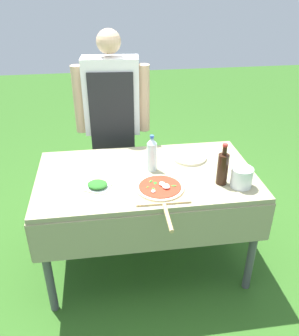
{
  "coord_description": "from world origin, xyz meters",
  "views": [
    {
      "loc": [
        -0.27,
        -2.09,
        2.03
      ],
      "look_at": [
        0.02,
        0.0,
        0.85
      ],
      "focal_mm": 38.0,
      "sensor_mm": 36.0,
      "label": 1
    }
  ],
  "objects_px": {
    "person_cook": "(113,114)",
    "pizza_on_peel": "(160,189)",
    "mixing_tub": "(242,177)",
    "plate_stack": "(189,157)",
    "herb_container": "(98,185)",
    "prep_table": "(146,186)",
    "water_bottle": "(152,154)",
    "oil_bottle": "(223,168)"
  },
  "relations": [
    {
      "from": "person_cook",
      "to": "pizza_on_peel",
      "type": "height_order",
      "value": "person_cook"
    },
    {
      "from": "water_bottle",
      "to": "plate_stack",
      "type": "relative_size",
      "value": 1.05
    },
    {
      "from": "person_cook",
      "to": "water_bottle",
      "type": "relative_size",
      "value": 6.3
    },
    {
      "from": "prep_table",
      "to": "person_cook",
      "type": "relative_size",
      "value": 0.91
    },
    {
      "from": "pizza_on_peel",
      "to": "mixing_tub",
      "type": "height_order",
      "value": "mixing_tub"
    },
    {
      "from": "prep_table",
      "to": "pizza_on_peel",
      "type": "relative_size",
      "value": 2.55
    },
    {
      "from": "person_cook",
      "to": "water_bottle",
      "type": "xyz_separation_m",
      "value": [
        0.23,
        -0.68,
        -0.04
      ]
    },
    {
      "from": "pizza_on_peel",
      "to": "herb_container",
      "type": "height_order",
      "value": "pizza_on_peel"
    },
    {
      "from": "prep_table",
      "to": "pizza_on_peel",
      "type": "bearing_deg",
      "value": -75.79
    },
    {
      "from": "pizza_on_peel",
      "to": "plate_stack",
      "type": "relative_size",
      "value": 2.36
    },
    {
      "from": "mixing_tub",
      "to": "plate_stack",
      "type": "height_order",
      "value": "mixing_tub"
    },
    {
      "from": "pizza_on_peel",
      "to": "plate_stack",
      "type": "bearing_deg",
      "value": 55.63
    },
    {
      "from": "pizza_on_peel",
      "to": "plate_stack",
      "type": "xyz_separation_m",
      "value": [
        0.28,
        0.4,
        -0.0
      ]
    },
    {
      "from": "person_cook",
      "to": "pizza_on_peel",
      "type": "distance_m",
      "value": 1.0
    },
    {
      "from": "mixing_tub",
      "to": "plate_stack",
      "type": "relative_size",
      "value": 0.56
    },
    {
      "from": "prep_table",
      "to": "pizza_on_peel",
      "type": "distance_m",
      "value": 0.27
    },
    {
      "from": "water_bottle",
      "to": "plate_stack",
      "type": "distance_m",
      "value": 0.34
    },
    {
      "from": "oil_bottle",
      "to": "water_bottle",
      "type": "relative_size",
      "value": 1.08
    },
    {
      "from": "herb_container",
      "to": "mixing_tub",
      "type": "height_order",
      "value": "mixing_tub"
    },
    {
      "from": "prep_table",
      "to": "water_bottle",
      "type": "height_order",
      "value": "water_bottle"
    },
    {
      "from": "person_cook",
      "to": "herb_container",
      "type": "bearing_deg",
      "value": 85.14
    },
    {
      "from": "pizza_on_peel",
      "to": "mixing_tub",
      "type": "distance_m",
      "value": 0.53
    },
    {
      "from": "pizza_on_peel",
      "to": "herb_container",
      "type": "xyz_separation_m",
      "value": [
        -0.39,
        0.1,
        0.0
      ]
    },
    {
      "from": "person_cook",
      "to": "oil_bottle",
      "type": "xyz_separation_m",
      "value": [
        0.65,
        -0.91,
        -0.05
      ]
    },
    {
      "from": "person_cook",
      "to": "mixing_tub",
      "type": "height_order",
      "value": "person_cook"
    },
    {
      "from": "prep_table",
      "to": "person_cook",
      "type": "xyz_separation_m",
      "value": [
        -0.18,
        0.72,
        0.27
      ]
    },
    {
      "from": "person_cook",
      "to": "plate_stack",
      "type": "relative_size",
      "value": 6.61
    },
    {
      "from": "prep_table",
      "to": "mixing_tub",
      "type": "distance_m",
      "value": 0.65
    },
    {
      "from": "prep_table",
      "to": "mixing_tub",
      "type": "relative_size",
      "value": 10.81
    },
    {
      "from": "prep_table",
      "to": "person_cook",
      "type": "bearing_deg",
      "value": 104.41
    },
    {
      "from": "prep_table",
      "to": "herb_container",
      "type": "bearing_deg",
      "value": -157.8
    },
    {
      "from": "plate_stack",
      "to": "oil_bottle",
      "type": "bearing_deg",
      "value": -71.04
    },
    {
      "from": "water_bottle",
      "to": "mixing_tub",
      "type": "xyz_separation_m",
      "value": [
        0.54,
        -0.29,
        -0.06
      ]
    },
    {
      "from": "oil_bottle",
      "to": "mixing_tub",
      "type": "xyz_separation_m",
      "value": [
        0.11,
        -0.05,
        -0.05
      ]
    },
    {
      "from": "mixing_tub",
      "to": "plate_stack",
      "type": "xyz_separation_m",
      "value": [
        -0.24,
        0.41,
        -0.05
      ]
    },
    {
      "from": "person_cook",
      "to": "pizza_on_peel",
      "type": "xyz_separation_m",
      "value": [
        0.24,
        -0.95,
        -0.15
      ]
    },
    {
      "from": "water_bottle",
      "to": "herb_container",
      "type": "bearing_deg",
      "value": -154.59
    },
    {
      "from": "mixing_tub",
      "to": "person_cook",
      "type": "bearing_deg",
      "value": 128.56
    },
    {
      "from": "oil_bottle",
      "to": "water_bottle",
      "type": "bearing_deg",
      "value": 150.6
    },
    {
      "from": "person_cook",
      "to": "pizza_on_peel",
      "type": "bearing_deg",
      "value": 109.22
    },
    {
      "from": "prep_table",
      "to": "plate_stack",
      "type": "relative_size",
      "value": 6.02
    },
    {
      "from": "mixing_tub",
      "to": "water_bottle",
      "type": "bearing_deg",
      "value": 151.79
    }
  ]
}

